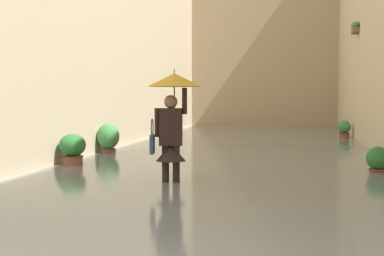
{
  "coord_description": "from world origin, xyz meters",
  "views": [
    {
      "loc": [
        -1.37,
        2.92,
        1.64
      ],
      "look_at": [
        0.24,
        -5.84,
        1.13
      ],
      "focal_mm": 50.77,
      "sensor_mm": 36.0,
      "label": 1
    }
  ],
  "objects": [
    {
      "name": "potted_plant_near_right",
      "position": [
        3.17,
        -7.82,
        0.49
      ],
      "size": [
        0.56,
        0.56,
        0.86
      ],
      "color": "brown",
      "rests_on": "ground_plane"
    },
    {
      "name": "flood_water",
      "position": [
        0.0,
        -11.69,
        0.11
      ],
      "size": [
        7.79,
        29.37,
        0.21
      ],
      "primitive_type": "cube",
      "color": "slate",
      "rests_on": "ground_plane"
    },
    {
      "name": "potted_plant_mid_right",
      "position": [
        2.99,
        -16.88,
        0.42
      ],
      "size": [
        0.45,
        0.45,
        0.81
      ],
      "color": "#66605B",
      "rests_on": "ground_plane"
    },
    {
      "name": "potted_plant_far_left",
      "position": [
        -3.18,
        -16.75,
        0.45
      ],
      "size": [
        0.46,
        0.46,
        0.82
      ],
      "color": "brown",
      "rests_on": "ground_plane"
    },
    {
      "name": "person_wading",
      "position": [
        0.59,
        -5.89,
        1.41
      ],
      "size": [
        0.91,
        0.91,
        2.1
      ],
      "color": "#4C4233",
      "rests_on": "ground_plane"
    },
    {
      "name": "potted_plant_mid_left",
      "position": [
        -2.98,
        -7.75,
        0.4
      ],
      "size": [
        0.44,
        0.44,
        0.7
      ],
      "color": "brown",
      "rests_on": "ground_plane"
    },
    {
      "name": "potted_plant_far_right",
      "position": [
        3.22,
        -10.22,
        0.55
      ],
      "size": [
        0.56,
        0.56,
        0.96
      ],
      "color": "brown",
      "rests_on": "ground_plane"
    },
    {
      "name": "ground_plane",
      "position": [
        0.0,
        -11.69,
        0.0
      ],
      "size": [
        60.0,
        60.0,
        0.0
      ],
      "primitive_type": "plane",
      "color": "slate"
    }
  ]
}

